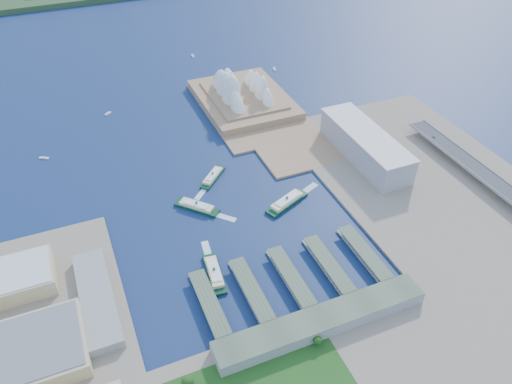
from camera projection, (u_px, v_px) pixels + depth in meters
name	position (u px, v px, depth m)	size (l,w,h in m)	color
ground	(249.00, 236.00, 540.58)	(3000.00, 3000.00, 0.00)	#0E1E41
east_land	(457.00, 208.00, 576.22)	(240.00, 500.00, 3.00)	gray
peninsula	(250.00, 108.00, 759.90)	(135.00, 220.00, 3.00)	#967252
opera_house	(243.00, 85.00, 754.60)	(134.00, 180.00, 58.00)	white
toaster_building	(365.00, 145.00, 644.62)	(45.00, 155.00, 35.00)	#929298
expressway	(506.00, 195.00, 582.55)	(26.00, 340.00, 11.85)	gray
ferry_wharves	(291.00, 278.00, 487.78)	(184.00, 90.00, 9.30)	#485842
terminal_building	(322.00, 322.00, 442.06)	(200.00, 28.00, 12.00)	gray
ferry_a	(197.00, 205.00, 573.84)	(13.77, 54.09, 10.23)	#0D3622
ferry_b	(213.00, 176.00, 619.66)	(12.41, 48.74, 9.22)	#0D3622
ferry_c	(214.00, 272.00, 493.51)	(13.90, 54.61, 10.33)	#0D3622
ferry_d	(287.00, 200.00, 579.85)	(15.07, 59.22, 11.20)	#0D3622
boat_a	(44.00, 158.00, 656.15)	(3.10, 12.39, 2.39)	white
boat_b	(108.00, 113.00, 747.77)	(3.60, 10.29, 2.78)	white
boat_c	(274.00, 69.00, 869.47)	(3.60, 12.33, 2.77)	white
boat_e	(193.00, 56.00, 914.28)	(3.87, 12.15, 2.98)	white
car_c	(434.00, 137.00, 669.46)	(1.80, 4.44, 1.29)	slate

